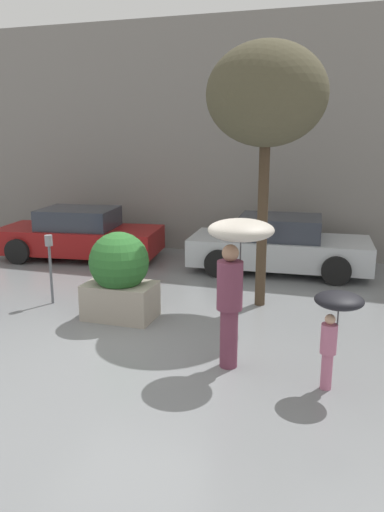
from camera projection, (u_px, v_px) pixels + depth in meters
name	position (u px, v px, depth m)	size (l,w,h in m)	color
ground_plane	(131.00, 344.00, 7.60)	(40.00, 40.00, 0.00)	slate
building_facade	(231.00, 139.00, 12.91)	(18.00, 0.30, 6.00)	gray
planter_box	(120.00, 275.00, 8.53)	(1.20, 1.02, 1.52)	#9E9384
person_adult	(236.00, 259.00, 6.58)	(0.88, 0.88, 2.04)	brown
person_child	(336.00, 315.00, 6.05)	(0.59, 0.59, 1.27)	#B76684
parked_car_near	(279.00, 246.00, 11.58)	(4.19, 2.11, 1.29)	#B7BCC1
parked_car_far	(80.00, 235.00, 12.80)	(4.26, 2.29, 1.29)	maroon
street_tree	(267.00, 96.00, 8.50)	(2.08, 2.08, 4.66)	#423323
parking_meter	(50.00, 255.00, 9.24)	(0.14, 0.14, 1.32)	#595B60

